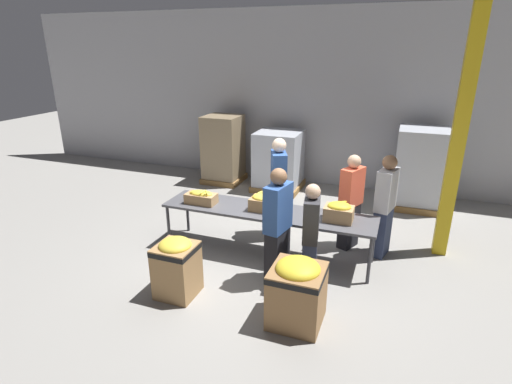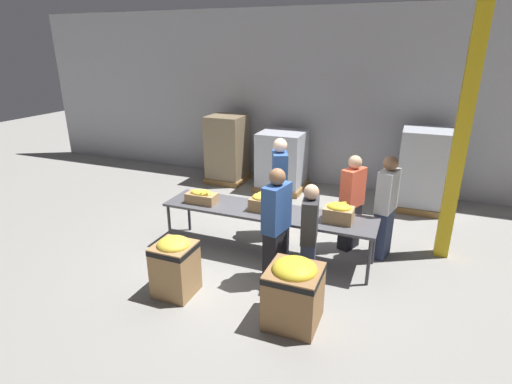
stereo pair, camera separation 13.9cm
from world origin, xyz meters
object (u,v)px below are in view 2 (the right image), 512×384
at_px(volunteer_4, 352,203).
at_px(support_pillar, 462,132).
at_px(sorting_table, 267,213).
at_px(banana_box_0, 202,196).
at_px(pallet_stack_2, 423,170).
at_px(volunteer_1, 309,238).
at_px(donation_bin_1, 294,290).
at_px(volunteer_0, 276,228).
at_px(banana_box_1, 264,202).
at_px(pallet_stack_1, 227,150).
at_px(volunteer_2, 279,189).
at_px(banana_box_2, 339,212).
at_px(volunteer_3, 385,208).
at_px(pallet_stack_0, 282,161).
at_px(donation_bin_0, 175,264).

distance_m(volunteer_4, support_pillar, 1.91).
xyz_separation_m(sorting_table, banana_box_0, (-1.11, -0.09, 0.15)).
relative_size(volunteer_4, pallet_stack_2, 0.97).
height_order(volunteer_1, pallet_stack_2, pallet_stack_2).
bearing_deg(donation_bin_1, volunteer_0, 122.29).
distance_m(banana_box_1, volunteer_4, 1.44).
bearing_deg(pallet_stack_1, banana_box_0, -71.20).
relative_size(volunteer_4, donation_bin_1, 1.87).
distance_m(volunteer_0, volunteer_2, 1.46).
distance_m(banana_box_2, pallet_stack_1, 4.54).
distance_m(banana_box_0, volunteer_0, 1.60).
xyz_separation_m(volunteer_2, volunteer_3, (1.76, -0.08, -0.05)).
xyz_separation_m(banana_box_2, support_pillar, (1.52, 1.03, 1.09)).
bearing_deg(volunteer_0, pallet_stack_0, 28.30).
bearing_deg(banana_box_0, pallet_stack_2, 43.02).
relative_size(volunteer_2, support_pillar, 0.44).
relative_size(volunteer_1, donation_bin_1, 1.78).
xyz_separation_m(volunteer_2, volunteer_4, (1.23, 0.01, -0.08)).
xyz_separation_m(volunteer_2, donation_bin_0, (-0.72, -2.18, -0.43)).
xyz_separation_m(volunteer_1, volunteer_2, (-0.89, 1.36, 0.12)).
xyz_separation_m(volunteer_2, support_pillar, (2.67, 0.33, 1.13)).
bearing_deg(support_pillar, banana_box_0, -163.19).
height_order(banana_box_1, pallet_stack_1, pallet_stack_1).
bearing_deg(banana_box_1, volunteer_4, 30.04).
bearing_deg(donation_bin_1, sorting_table, 120.98).
xyz_separation_m(banana_box_1, donation_bin_1, (0.94, -1.48, -0.45)).
xyz_separation_m(volunteer_3, pallet_stack_1, (-3.91, 2.49, -0.02)).
height_order(banana_box_1, donation_bin_0, banana_box_1).
height_order(volunteer_2, support_pillar, support_pillar).
bearing_deg(volunteer_1, volunteer_4, -23.58).
xyz_separation_m(volunteer_4, support_pillar, (1.44, 0.31, 1.21)).
relative_size(donation_bin_0, pallet_stack_0, 0.61).
relative_size(banana_box_2, donation_bin_0, 0.50).
relative_size(sorting_table, volunteer_2, 1.91).
distance_m(volunteer_1, volunteer_3, 1.55).
relative_size(banana_box_0, volunteer_0, 0.30).
bearing_deg(pallet_stack_1, volunteer_4, -35.32).
distance_m(banana_box_1, support_pillar, 3.08).
height_order(volunteer_0, volunteer_3, volunteer_0).
bearing_deg(pallet_stack_1, sorting_table, -54.82).
height_order(volunteer_1, donation_bin_0, volunteer_1).
bearing_deg(pallet_stack_2, volunteer_4, -114.66).
bearing_deg(banana_box_1, banana_box_2, 0.04).
relative_size(volunteer_0, donation_bin_0, 2.03).
bearing_deg(pallet_stack_1, volunteer_0, -55.80).
bearing_deg(banana_box_0, support_pillar, 16.81).
height_order(banana_box_2, volunteer_4, volunteer_4).
bearing_deg(support_pillar, volunteer_3, -155.95).
bearing_deg(volunteer_1, donation_bin_1, 173.34).
distance_m(volunteer_1, donation_bin_0, 1.83).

